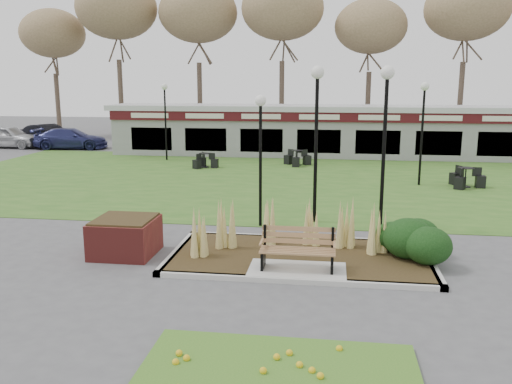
# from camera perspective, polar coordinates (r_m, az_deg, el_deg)

# --- Properties ---
(ground) EXTENTS (100.00, 100.00, 0.00)m
(ground) POSITION_cam_1_polar(r_m,az_deg,el_deg) (12.36, 4.30, -8.87)
(ground) COLOR #515154
(ground) RESTS_ON ground
(lawn) EXTENTS (34.00, 16.00, 0.02)m
(lawn) POSITION_cam_1_polar(r_m,az_deg,el_deg) (23.96, 6.17, 1.25)
(lawn) COLOR #31621F
(lawn) RESTS_ON ground
(planting_bed) EXTENTS (6.75, 3.40, 1.27)m
(planting_bed) POSITION_cam_1_polar(r_m,az_deg,el_deg) (13.51, 10.13, -5.57)
(planting_bed) COLOR #352615
(planting_bed) RESTS_ON ground
(park_bench) EXTENTS (1.70, 0.66, 0.93)m
(park_bench) POSITION_cam_1_polar(r_m,az_deg,el_deg) (12.40, 4.42, -5.93)
(park_bench) COLOR #9A6D45
(park_bench) RESTS_ON ground
(brick_planter) EXTENTS (1.50, 1.50, 0.95)m
(brick_planter) POSITION_cam_1_polar(r_m,az_deg,el_deg) (14.08, -13.61, -4.54)
(brick_planter) COLOR maroon
(brick_planter) RESTS_ON ground
(food_pavilion) EXTENTS (24.60, 3.40, 2.90)m
(food_pavilion) POSITION_cam_1_polar(r_m,az_deg,el_deg) (31.65, 6.71, 6.46)
(food_pavilion) COLOR gray
(food_pavilion) RESTS_ON ground
(tree_backdrop) EXTENTS (47.24, 5.24, 10.36)m
(tree_backdrop) POSITION_cam_1_polar(r_m,az_deg,el_deg) (39.76, 7.24, 17.45)
(tree_backdrop) COLOR #47382B
(tree_backdrop) RESTS_ON ground
(lamp_post_near_left) EXTENTS (0.39, 0.39, 4.75)m
(lamp_post_near_left) POSITION_cam_1_polar(r_m,az_deg,el_deg) (16.42, 6.41, 8.60)
(lamp_post_near_left) COLOR black
(lamp_post_near_left) RESTS_ON ground
(lamp_post_near_right) EXTENTS (0.39, 0.39, 4.74)m
(lamp_post_near_right) POSITION_cam_1_polar(r_m,az_deg,el_deg) (15.94, 13.49, 8.22)
(lamp_post_near_right) COLOR black
(lamp_post_near_right) RESTS_ON ground
(lamp_post_mid_left) EXTENTS (0.32, 0.32, 3.92)m
(lamp_post_mid_left) POSITION_cam_1_polar(r_m,az_deg,el_deg) (15.89, 0.48, 6.36)
(lamp_post_mid_left) COLOR black
(lamp_post_mid_left) RESTS_ON ground
(lamp_post_mid_right) EXTENTS (0.35, 0.35, 4.26)m
(lamp_post_mid_right) POSITION_cam_1_polar(r_m,az_deg,el_deg) (23.35, 17.21, 8.18)
(lamp_post_mid_right) COLOR black
(lamp_post_mid_right) RESTS_ON ground
(lamp_post_far_left) EXTENTS (0.34, 0.34, 4.16)m
(lamp_post_far_left) POSITION_cam_1_polar(r_m,az_deg,el_deg) (29.95, -9.56, 9.06)
(lamp_post_far_left) COLOR black
(lamp_post_far_left) RESTS_ON ground
(bistro_set_a) EXTENTS (1.22, 1.35, 0.72)m
(bistro_set_a) POSITION_cam_1_polar(r_m,az_deg,el_deg) (27.34, -5.42, 3.09)
(bistro_set_a) COLOR black
(bistro_set_a) RESTS_ON ground
(bistro_set_b) EXTENTS (1.45, 1.29, 0.77)m
(bistro_set_b) POSITION_cam_1_polar(r_m,az_deg,el_deg) (28.01, 4.34, 3.36)
(bistro_set_b) COLOR black
(bistro_set_b) RESTS_ON ground
(bistro_set_c) EXTENTS (1.35, 1.53, 0.81)m
(bistro_set_c) POSITION_cam_1_polar(r_m,az_deg,el_deg) (23.78, 21.15, 1.13)
(bistro_set_c) COLOR black
(bistro_set_c) RESTS_ON ground
(car_silver) EXTENTS (4.31, 1.81, 1.46)m
(car_silver) POSITION_cam_1_polar(r_m,az_deg,el_deg) (38.78, -24.60, 5.33)
(car_silver) COLOR #B7B7BC
(car_silver) RESTS_ON ground
(car_black) EXTENTS (4.44, 2.73, 1.38)m
(car_black) POSITION_cam_1_polar(r_m,az_deg,el_deg) (39.64, -21.02, 5.68)
(car_black) COLOR black
(car_black) RESTS_ON ground
(car_blue) EXTENTS (4.77, 2.48, 1.32)m
(car_blue) POSITION_cam_1_polar(r_m,az_deg,el_deg) (36.67, -18.91, 5.35)
(car_blue) COLOR navy
(car_blue) RESTS_ON ground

